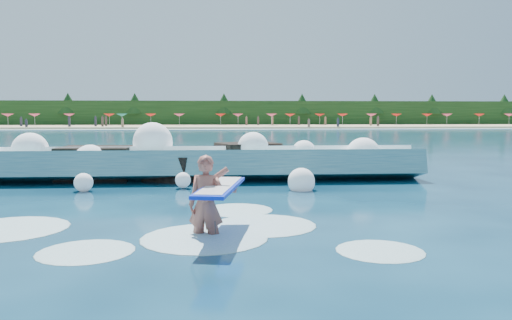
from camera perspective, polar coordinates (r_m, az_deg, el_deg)
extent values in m
plane|color=#07243A|center=(11.37, -6.82, -7.01)|extent=(200.00, 200.00, 0.00)
cube|color=tan|center=(89.13, -4.79, 3.82)|extent=(140.00, 20.00, 0.40)
cube|color=silver|center=(78.14, -4.83, 3.51)|extent=(140.00, 5.00, 0.08)
cube|color=black|center=(99.10, -4.77, 5.30)|extent=(140.00, 4.00, 5.00)
cube|color=teal|center=(18.53, -8.64, -0.90)|extent=(17.63, 2.68, 1.47)
cube|color=white|center=(19.28, -8.49, 0.66)|extent=(17.63, 1.24, 0.69)
cube|color=black|center=(19.63, -17.73, -0.61)|extent=(2.67, 2.04, 1.41)
cube|color=black|center=(18.38, -9.16, -1.15)|extent=(2.47, 2.35, 1.09)
cube|color=black|center=(19.54, -0.96, -0.25)|extent=(2.65, 2.40, 1.52)
imported|color=#9A5448|center=(9.87, -5.72, -5.09)|extent=(0.81, 0.63, 1.95)
cube|color=#0D2BE5|center=(9.86, -4.10, -3.11)|extent=(1.10, 2.73, 0.07)
cube|color=white|center=(9.86, -4.10, -3.01)|extent=(0.95, 2.49, 0.07)
cylinder|color=black|center=(8.73, -4.69, -7.73)|extent=(0.01, 0.91, 0.43)
sphere|color=white|center=(20.10, -24.39, 1.01)|extent=(1.30, 1.30, 1.30)
sphere|color=white|center=(18.71, -18.42, -0.10)|extent=(1.16, 1.16, 1.16)
sphere|color=white|center=(19.34, -11.72, 2.02)|extent=(1.50, 1.50, 1.50)
sphere|color=white|center=(18.02, -4.64, -0.48)|extent=(0.92, 0.92, 0.92)
sphere|color=white|center=(18.79, -0.35, 1.44)|extent=(1.17, 1.17, 1.17)
sphere|color=white|center=(19.17, 5.50, 0.83)|extent=(0.96, 0.96, 0.96)
sphere|color=white|center=(19.06, 12.15, 0.60)|extent=(1.28, 1.28, 1.28)
sphere|color=white|center=(16.53, -19.11, -2.44)|extent=(0.59, 0.59, 0.59)
sphere|color=white|center=(16.37, -8.35, -2.28)|extent=(0.51, 0.51, 0.51)
sphere|color=white|center=(15.96, 5.21, -2.46)|extent=(0.87, 0.87, 0.87)
ellipsoid|color=silver|center=(9.90, -5.90, -8.86)|extent=(2.52, 2.52, 0.13)
ellipsoid|color=silver|center=(9.39, -18.86, -9.90)|extent=(1.72, 1.72, 0.09)
ellipsoid|color=silver|center=(10.94, 0.90, -7.47)|extent=(2.30, 2.30, 0.12)
ellipsoid|color=silver|center=(11.82, -26.55, -7.06)|extent=(2.54, 2.54, 0.13)
ellipsoid|color=silver|center=(12.64, -2.23, -5.74)|extent=(1.84, 1.84, 0.09)
ellipsoid|color=silver|center=(9.21, 14.00, -10.06)|extent=(1.57, 1.57, 0.08)
cone|color=#D13D67|center=(95.62, -26.51, 4.62)|extent=(2.00, 2.00, 0.50)
cone|color=#D13D67|center=(95.24, -23.98, 4.71)|extent=(2.00, 2.00, 0.50)
cone|color=#D13D67|center=(95.99, -20.57, 4.83)|extent=(2.00, 2.00, 0.50)
cone|color=red|center=(94.37, -16.42, 4.95)|extent=(2.00, 2.00, 0.50)
cone|color=#137770|center=(91.74, -15.08, 4.98)|extent=(2.00, 2.00, 0.50)
cone|color=red|center=(92.50, -11.95, 5.05)|extent=(2.00, 2.00, 0.50)
cone|color=#D13D67|center=(91.83, -8.76, 5.10)|extent=(2.00, 2.00, 0.50)
cone|color=red|center=(93.44, -4.07, 5.15)|extent=(2.00, 2.00, 0.50)
cone|color=#D13D67|center=(92.02, -2.07, 5.16)|extent=(2.00, 2.00, 0.50)
cone|color=#D13D67|center=(89.71, 1.78, 5.16)|extent=(2.00, 2.00, 0.50)
cone|color=red|center=(91.89, 3.92, 5.15)|extent=(2.00, 2.00, 0.50)
cone|color=red|center=(95.36, 7.30, 5.12)|extent=(2.00, 2.00, 0.50)
cone|color=red|center=(94.87, 9.86, 5.09)|extent=(2.00, 2.00, 0.50)
cone|color=#D13D67|center=(93.86, 13.05, 5.03)|extent=(2.00, 2.00, 0.50)
cone|color=red|center=(99.60, 15.76, 4.97)|extent=(2.00, 2.00, 0.50)
cone|color=red|center=(101.35, 18.96, 4.89)|extent=(2.00, 2.00, 0.50)
cone|color=#D13D67|center=(101.71, 20.99, 4.83)|extent=(2.00, 2.00, 0.50)
cone|color=red|center=(105.93, 24.16, 4.72)|extent=(2.00, 2.00, 0.50)
cone|color=#D13D67|center=(107.04, 26.97, 4.61)|extent=(2.00, 2.00, 0.50)
cube|color=#3F332D|center=(86.60, -17.21, 4.22)|extent=(0.35, 0.22, 1.58)
cube|color=#8C664C|center=(90.78, -8.99, 4.43)|extent=(0.35, 0.22, 1.59)
cube|color=#262633|center=(91.91, 19.96, 4.15)|extent=(0.35, 0.22, 1.45)
cube|color=#3F332D|center=(96.53, 26.66, 3.97)|extent=(0.35, 0.22, 1.53)
cube|color=#8C664C|center=(88.04, -11.02, 4.38)|extent=(0.35, 0.22, 1.59)
cube|color=brown|center=(98.14, 17.66, 4.25)|extent=(0.35, 0.22, 1.41)
cube|color=#8C664C|center=(85.39, -17.14, 4.14)|extent=(0.35, 0.22, 1.35)
cube|color=#262633|center=(87.01, -15.02, 4.24)|extent=(0.35, 0.22, 1.46)
cube|color=brown|center=(94.92, 15.85, 4.30)|extent=(0.35, 0.22, 1.50)
cube|color=#3F332D|center=(89.92, 22.17, 3.83)|extent=(0.35, 0.22, 1.39)
cube|color=#8C664C|center=(84.31, -20.83, 3.86)|extent=(0.35, 0.22, 1.54)
cube|color=#262633|center=(86.60, 13.77, 4.24)|extent=(0.35, 0.22, 1.37)
cube|color=brown|center=(89.46, -10.46, 4.33)|extent=(0.35, 0.22, 1.39)
cube|color=#3F332D|center=(88.73, -22.62, 4.02)|extent=(0.35, 0.22, 1.41)
cube|color=#8C664C|center=(94.99, 15.80, 4.30)|extent=(0.35, 0.22, 1.47)
cube|color=#262633|center=(81.83, -18.24, 3.86)|extent=(0.35, 0.22, 1.40)
cube|color=brown|center=(93.34, -26.27, 3.90)|extent=(0.35, 0.22, 1.36)
cube|color=#3F332D|center=(86.38, -2.38, 4.38)|extent=(0.35, 0.22, 1.37)
cube|color=#8C664C|center=(100.90, 19.40, 4.23)|extent=(0.35, 0.22, 1.43)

